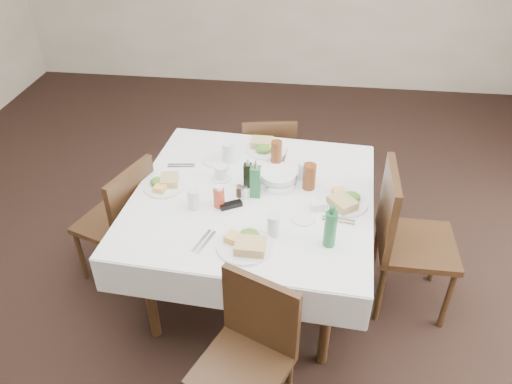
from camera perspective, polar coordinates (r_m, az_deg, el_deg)
ground_plane at (r=3.36m, az=-2.65°, el=-11.78°), size 7.00×7.00×0.00m
room_shell at (r=2.40m, az=-3.79°, el=17.03°), size 6.04×7.04×2.80m
dining_table at (r=2.97m, az=-0.36°, el=-1.42°), size 1.48×1.48×0.76m
chair_north at (r=3.80m, az=1.39°, el=3.85°), size 0.45×0.45×0.83m
chair_south at (r=2.49m, az=-0.67°, el=-17.33°), size 0.53×0.53×0.85m
chair_east at (r=3.10m, az=16.46°, el=-4.49°), size 0.46×0.46×0.97m
chair_west at (r=3.28m, az=-14.91°, el=-2.73°), size 0.53×0.53×0.88m
meal_north at (r=3.33m, az=1.05°, el=5.17°), size 0.28×0.28×0.06m
meal_south at (r=2.55m, az=-1.12°, el=-5.87°), size 0.29×0.29×0.06m
meal_east at (r=2.87m, az=10.02°, el=-0.98°), size 0.28×0.28×0.06m
meal_west at (r=3.02m, az=-10.44°, el=0.95°), size 0.25×0.25×0.05m
side_plate_a at (r=3.23m, az=-4.48°, el=3.66°), size 0.18×0.18×0.01m
side_plate_b at (r=2.75m, az=5.44°, el=-3.00°), size 0.14×0.14×0.01m
water_n at (r=3.18m, az=-3.19°, el=4.46°), size 0.07×0.07×0.14m
water_s at (r=2.60m, az=2.02°, el=-3.80°), size 0.07×0.07×0.12m
water_e at (r=3.04m, az=5.36°, el=2.42°), size 0.06×0.06×0.11m
water_w at (r=2.80m, az=-7.16°, el=-0.80°), size 0.06×0.06×0.12m
iced_tea_a at (r=3.19m, az=2.35°, el=4.63°), size 0.07×0.07×0.15m
iced_tea_b at (r=2.95m, az=6.11°, el=1.77°), size 0.08×0.08×0.16m
bread_basket at (r=2.99m, az=2.57°, el=1.52°), size 0.23×0.23×0.08m
oil_cruet_dark at (r=2.94m, az=-0.95°, el=2.04°), size 0.05×0.05×0.20m
oil_cruet_green at (r=2.85m, az=-0.05°, el=1.33°), size 0.06×0.06×0.25m
ketchup_bottle at (r=2.80m, az=-4.25°, el=-0.56°), size 0.06×0.06×0.14m
salt_shaker at (r=2.86m, az=-1.36°, el=-0.09°), size 0.04×0.04×0.08m
pepper_shaker at (r=2.88m, az=-1.96°, el=0.10°), size 0.03×0.03×0.08m
coffee_mug at (r=3.04m, az=-4.01°, el=2.17°), size 0.12×0.12×0.09m
sunglasses at (r=2.82m, az=-2.89°, el=-1.49°), size 0.13×0.10×0.03m
green_bottle at (r=2.54m, az=8.49°, el=-4.12°), size 0.06×0.06×0.24m
sugar_caddy at (r=2.82m, az=7.15°, el=-1.56°), size 0.10×0.08×0.04m
cutlery_n at (r=3.28m, az=3.10°, el=4.23°), size 0.05×0.17×0.01m
cutlery_s at (r=2.60m, az=-5.97°, el=-5.65°), size 0.10×0.19×0.01m
cutlery_e at (r=2.76m, az=9.39°, el=-3.24°), size 0.18×0.07×0.01m
cutlery_w at (r=3.21m, az=-8.55°, el=2.99°), size 0.17×0.06×0.01m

